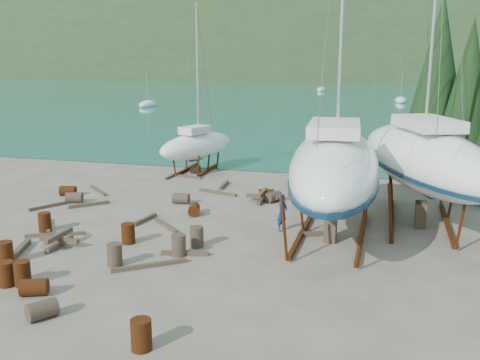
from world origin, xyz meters
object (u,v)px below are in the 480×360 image
(worker, at_px, (282,212))
(large_sailboat_far, at_px, (424,158))
(large_sailboat_near, at_px, (334,165))
(small_sailboat_shore, at_px, (197,145))

(worker, bearing_deg, large_sailboat_far, -48.74)
(large_sailboat_near, height_order, large_sailboat_far, large_sailboat_near)
(large_sailboat_near, bearing_deg, small_sailboat_shore, 128.68)
(large_sailboat_far, distance_m, worker, 7.18)
(small_sailboat_shore, relative_size, worker, 6.49)
(small_sailboat_shore, bearing_deg, large_sailboat_near, -27.19)
(large_sailboat_near, xyz_separation_m, large_sailboat_far, (3.84, 3.10, -0.02))
(large_sailboat_near, xyz_separation_m, worker, (-2.30, 0.23, -2.36))
(small_sailboat_shore, bearing_deg, large_sailboat_far, -10.08)
(large_sailboat_far, bearing_deg, small_sailboat_shore, 128.59)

